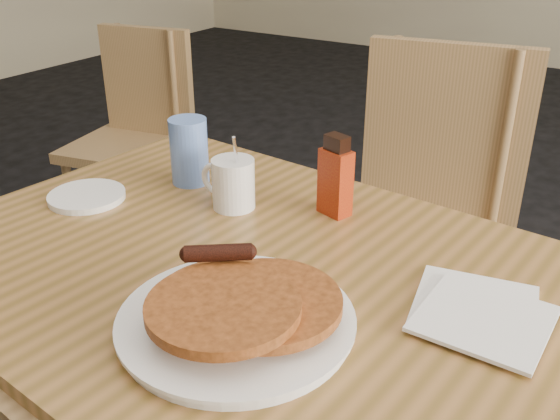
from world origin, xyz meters
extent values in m
cube|color=#9B6937|center=(0.06, -0.04, 0.73)|extent=(1.21, 0.87, 0.04)
cube|color=#9D774A|center=(0.06, -0.04, 0.71)|extent=(1.25, 0.91, 0.02)
cube|color=#9D774A|center=(0.05, 0.64, 0.46)|extent=(0.49, 0.49, 0.04)
cube|color=#9D774A|center=(0.05, 0.83, 0.71)|extent=(0.43, 0.11, 0.47)
cylinder|color=#9D774A|center=(-0.12, 0.46, 0.22)|extent=(0.04, 0.04, 0.44)
cylinder|color=#9D774A|center=(0.22, 0.81, 0.22)|extent=(0.04, 0.04, 0.44)
cube|color=#9D774A|center=(-1.21, 0.87, 0.41)|extent=(0.45, 0.45, 0.04)
cube|color=#9D774A|center=(-1.21, 1.04, 0.63)|extent=(0.38, 0.12, 0.42)
cylinder|color=#9D774A|center=(-1.37, 0.71, 0.19)|extent=(0.04, 0.04, 0.39)
cylinder|color=#9D774A|center=(-1.06, 1.02, 0.19)|extent=(0.04, 0.04, 0.39)
cylinder|color=white|center=(0.11, -0.18, 0.76)|extent=(0.30, 0.30, 0.02)
cylinder|color=white|center=(0.11, -0.18, 0.77)|extent=(0.32, 0.32, 0.01)
cylinder|color=#A45122|center=(0.08, -0.16, 0.78)|extent=(0.20, 0.20, 0.01)
cylinder|color=#A45122|center=(0.14, -0.16, 0.79)|extent=(0.20, 0.20, 0.01)
cylinder|color=#A45122|center=(0.11, -0.21, 0.81)|extent=(0.20, 0.20, 0.01)
cylinder|color=black|center=(0.05, -0.14, 0.82)|extent=(0.09, 0.07, 0.02)
cylinder|color=white|center=(-0.11, 0.12, 0.80)|extent=(0.08, 0.08, 0.09)
torus|color=white|center=(-0.15, 0.12, 0.80)|extent=(0.06, 0.01, 0.06)
cylinder|color=black|center=(-0.11, 0.12, 0.84)|extent=(0.07, 0.07, 0.01)
cylinder|color=silver|center=(-0.10, 0.12, 0.83)|extent=(0.02, 0.05, 0.14)
cube|color=maroon|center=(0.06, 0.19, 0.81)|extent=(0.06, 0.05, 0.12)
cube|color=black|center=(0.06, 0.19, 0.89)|extent=(0.05, 0.04, 0.03)
cube|color=white|center=(0.36, 0.03, 0.75)|extent=(0.19, 0.19, 0.01)
cube|color=white|center=(0.38, 0.00, 0.76)|extent=(0.17, 0.17, 0.01)
cylinder|color=#6089E1|center=(-0.25, 0.16, 0.82)|extent=(0.09, 0.09, 0.13)
cylinder|color=white|center=(-0.37, -0.01, 0.76)|extent=(0.17, 0.17, 0.01)
camera|label=1|loc=(0.52, -0.72, 1.26)|focal=40.00mm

